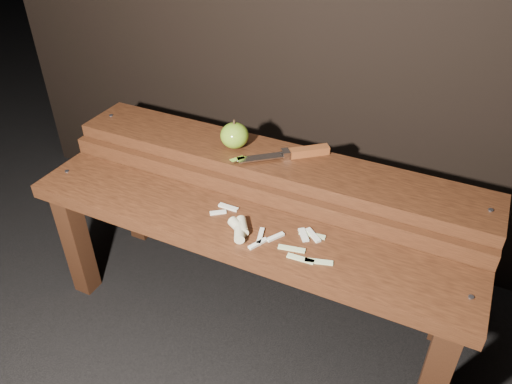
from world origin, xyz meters
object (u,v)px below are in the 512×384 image
at_px(bench_rear_tier, 272,183).
at_px(knife, 296,153).
at_px(bench_front_tier, 236,247).
at_px(apple, 235,135).

xyz_separation_m(bench_rear_tier, knife, (0.06, 0.03, 0.10)).
distance_m(bench_rear_tier, knife, 0.12).
height_order(bench_front_tier, knife, knife).
xyz_separation_m(bench_rear_tier, apple, (-0.12, 0.00, 0.12)).
bearing_deg(apple, bench_rear_tier, -2.07).
relative_size(bench_rear_tier, knife, 5.27).
xyz_separation_m(bench_front_tier, knife, (0.06, 0.26, 0.16)).
relative_size(bench_front_tier, bench_rear_tier, 1.00).
bearing_deg(apple, knife, 8.50).
distance_m(bench_rear_tier, apple, 0.17).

